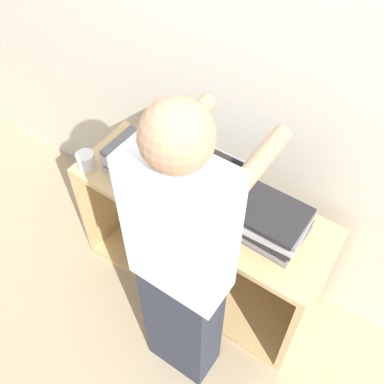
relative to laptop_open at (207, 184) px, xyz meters
The scene contains 8 objects.
ground_plane 0.88m from the laptop_open, 90.00° to the right, with size 12.00×12.00×0.00m, color tan.
wall_back 0.47m from the laptop_open, 90.00° to the left, with size 8.00×0.05×2.40m.
cart 0.44m from the laptop_open, 90.00° to the left, with size 1.39×0.48×0.78m.
laptop_open is the anchor object (origin of this frame).
laptop_stack_left 0.37m from the laptop_open, behind, with size 0.36×0.28×0.13m.
laptop_stack_right 0.38m from the laptop_open, ahead, with size 0.36×0.28×0.18m.
person 0.55m from the laptop_open, 67.53° to the right, with size 0.40×0.54×1.76m.
mug 0.66m from the laptop_open, 160.14° to the right, with size 0.10×0.10×0.10m.
Camera 1 is at (0.78, -0.97, 2.52)m, focal length 42.00 mm.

